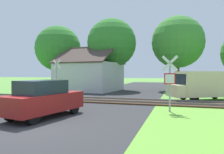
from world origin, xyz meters
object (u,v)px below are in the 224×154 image
Objects in this scene: stop_sign_near at (170,80)px; parked_car at (44,99)px; crossing_sign_far at (57,75)px; house at (89,75)px; tree_left at (58,49)px; mail_truck at (203,84)px; tree_right at (178,42)px; tree_center at (112,43)px.

parked_car is (-5.68, -3.32, -0.84)m from stop_sign_near.
house reaches higher than crossing_sign_far.
tree_left is 19.49m from mail_truck.
tree_left reaches higher than crossing_sign_far.
tree_right is at bearing 4.77° from tree_left.
tree_left is (-5.28, 1.78, 3.56)m from house.
tree_left is 15.46m from tree_right.
parked_car is (4.24, -8.17, -1.03)m from crossing_sign_far.
house is at bearing -48.40° from stop_sign_near.
tree_left is at bearing 129.71° from parked_car.
crossing_sign_far is at bearing -83.52° from house.
tree_right is (7.85, 1.39, 0.00)m from tree_center.
stop_sign_near is 6.63m from parked_car.
tree_center reaches higher than mail_truck.
tree_right reaches higher than parked_car.
parked_car is (-7.98, -9.05, -0.34)m from mail_truck.
stop_sign_near is at bearing -42.69° from house.
mail_truck is at bearing -78.49° from tree_right.
mail_truck is (12.01, -6.19, -0.59)m from house.
tree_right reaches higher than stop_sign_near.
mail_truck is 12.07m from parked_car.
tree_left is 1.62× the size of mail_truck.
tree_left is (-5.08, 8.86, 3.46)m from crossing_sign_far.
stop_sign_near reaches higher than mail_truck.
crossing_sign_far is 0.37× the size of tree_right.
tree_right reaches higher than mail_truck.
tree_right is at bearing 10.07° from tree_center.
tree_center is 17.70m from parked_car.
tree_right is at bearing 24.99° from house.
crossing_sign_far is 9.26m from parked_car.
tree_center is 0.99× the size of tree_right.
house reaches higher than mail_truck.
tree_right is (10.33, 10.14, 3.88)m from crossing_sign_far.
tree_left is at bearing -175.23° from tree_right.
parked_car is at bearing 32.75° from stop_sign_near.
tree_center is 1.70× the size of mail_truck.
tree_right reaches higher than crossing_sign_far.
house is 0.91× the size of tree_left.
crossing_sign_far is 0.64× the size of mail_truck.
tree_left is at bearing 169.49° from house.
tree_center reaches higher than stop_sign_near.
crossing_sign_far is at bearing -60.18° from tree_left.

